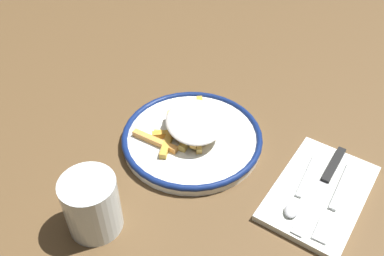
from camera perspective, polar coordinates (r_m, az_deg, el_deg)
ground_plane at (r=0.79m, az=-0.00°, el=-1.94°), size 2.60×2.60×0.00m
plate at (r=0.78m, az=-0.00°, el=-1.33°), size 0.26×0.26×0.02m
fries_heap at (r=0.77m, az=-0.12°, el=0.53°), size 0.17×0.17×0.04m
napkin at (r=0.74m, az=16.89°, el=-8.18°), size 0.15×0.22×0.01m
fork at (r=0.72m, az=18.82°, el=-9.22°), size 0.02×0.18×0.01m
knife at (r=0.74m, az=17.53°, el=-6.77°), size 0.02×0.21×0.01m
spoon at (r=0.71m, az=14.15°, el=-8.83°), size 0.02×0.15×0.01m
water_glass at (r=0.65m, az=-13.36°, el=-10.02°), size 0.08×0.08×0.10m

